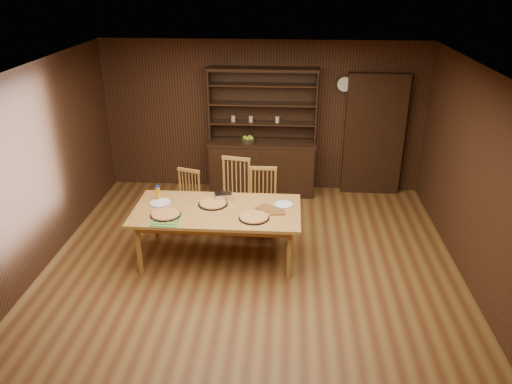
# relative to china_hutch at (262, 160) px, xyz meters

# --- Properties ---
(floor) EXTENTS (6.00, 6.00, 0.00)m
(floor) POSITION_rel_china_hutch_xyz_m (0.00, -2.75, -0.60)
(floor) COLOR brown
(floor) RESTS_ON ground
(room_shell) EXTENTS (6.00, 6.00, 6.00)m
(room_shell) POSITION_rel_china_hutch_xyz_m (0.00, -2.75, 0.98)
(room_shell) COLOR white
(room_shell) RESTS_ON floor
(china_hutch) EXTENTS (1.84, 0.52, 2.17)m
(china_hutch) POSITION_rel_china_hutch_xyz_m (0.00, 0.00, 0.00)
(china_hutch) COLOR black
(china_hutch) RESTS_ON floor
(doorway) EXTENTS (1.00, 0.18, 2.10)m
(doorway) POSITION_rel_china_hutch_xyz_m (1.90, 0.15, 0.45)
(doorway) COLOR black
(doorway) RESTS_ON floor
(wall_clock) EXTENTS (0.30, 0.05, 0.30)m
(wall_clock) POSITION_rel_china_hutch_xyz_m (1.35, 0.20, 1.30)
(wall_clock) COLOR black
(wall_clock) RESTS_ON room_shell
(dining_table) EXTENTS (2.20, 1.10, 0.75)m
(dining_table) POSITION_rel_china_hutch_xyz_m (-0.47, -2.29, 0.09)
(dining_table) COLOR #AE803C
(dining_table) RESTS_ON floor
(chair_left) EXTENTS (0.48, 0.46, 0.93)m
(chair_left) POSITION_rel_china_hutch_xyz_m (-1.05, -1.43, -0.10)
(chair_left) COLOR #A97A3A
(chair_left) RESTS_ON floor
(chair_center) EXTENTS (0.53, 0.52, 1.12)m
(chair_center) POSITION_rel_china_hutch_xyz_m (-0.33, -1.38, -0.00)
(chair_center) COLOR #A97A3A
(chair_center) RESTS_ON floor
(chair_right) EXTENTS (0.42, 0.40, 1.02)m
(chair_right) POSITION_rel_china_hutch_xyz_m (0.10, -1.49, -0.05)
(chair_right) COLOR #A97A3A
(chair_right) RESTS_ON floor
(pizza_left) EXTENTS (0.40, 0.40, 0.04)m
(pizza_left) POSITION_rel_china_hutch_xyz_m (-1.10, -2.50, 0.17)
(pizza_left) COLOR black
(pizza_left) RESTS_ON dining_table
(pizza_right) EXTENTS (0.40, 0.40, 0.04)m
(pizza_right) POSITION_rel_china_hutch_xyz_m (0.04, -2.51, 0.17)
(pizza_right) COLOR black
(pizza_right) RESTS_ON dining_table
(pizza_center) EXTENTS (0.40, 0.40, 0.04)m
(pizza_center) POSITION_rel_china_hutch_xyz_m (-0.54, -2.15, 0.17)
(pizza_center) COLOR black
(pizza_center) RESTS_ON dining_table
(cooling_rack) EXTENTS (0.43, 0.43, 0.01)m
(cooling_rack) POSITION_rel_china_hutch_xyz_m (-1.06, -2.66, 0.16)
(cooling_rack) COLOR #0DB453
(cooling_rack) RESTS_ON dining_table
(plate_left) EXTENTS (0.29, 0.29, 0.02)m
(plate_left) POSITION_rel_china_hutch_xyz_m (-1.26, -2.15, 0.16)
(plate_left) COLOR white
(plate_left) RESTS_ON dining_table
(plate_right) EXTENTS (0.26, 0.26, 0.02)m
(plate_right) POSITION_rel_china_hutch_xyz_m (0.41, -2.10, 0.16)
(plate_right) COLOR white
(plate_right) RESTS_ON dining_table
(foil_dish) EXTENTS (0.26, 0.22, 0.09)m
(foil_dish) POSITION_rel_china_hutch_xyz_m (-0.42, -1.97, 0.20)
(foil_dish) COLOR white
(foil_dish) RESTS_ON dining_table
(juice_bottle) EXTENTS (0.06, 0.06, 0.21)m
(juice_bottle) POSITION_rel_china_hutch_xyz_m (-1.31, -2.04, 0.25)
(juice_bottle) COLOR orange
(juice_bottle) RESTS_ON dining_table
(pot_holder_a) EXTENTS (0.22, 0.22, 0.01)m
(pot_holder_a) POSITION_rel_china_hutch_xyz_m (0.33, -2.31, 0.16)
(pot_holder_a) COLOR red
(pot_holder_a) RESTS_ON dining_table
(pot_holder_b) EXTENTS (0.29, 0.29, 0.02)m
(pot_holder_b) POSITION_rel_china_hutch_xyz_m (0.17, -2.22, 0.16)
(pot_holder_b) COLOR red
(pot_holder_b) RESTS_ON dining_table
(fruit_bowl) EXTENTS (0.26, 0.26, 0.12)m
(fruit_bowl) POSITION_rel_china_hutch_xyz_m (-0.24, -0.07, 0.39)
(fruit_bowl) COLOR black
(fruit_bowl) RESTS_ON china_hutch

